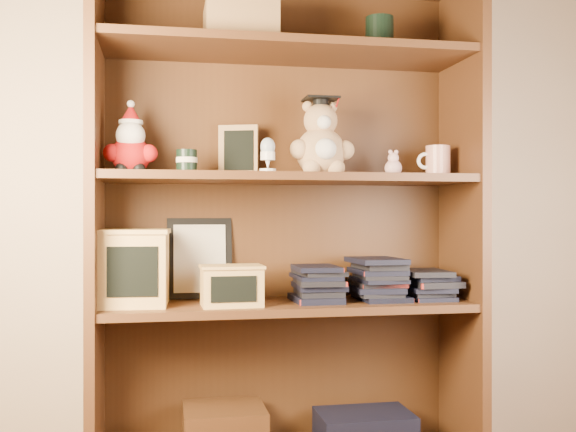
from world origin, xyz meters
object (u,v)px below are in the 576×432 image
Objects in this scene: grad_teddy_bear at (321,145)px; teacher_mug at (437,161)px; bookcase at (284,229)px; treats_box at (134,267)px.

grad_teddy_bear reaches higher than teacher_mug.
grad_teddy_bear is at bearing -178.89° from teacher_mug.
bookcase reaches higher than teacher_mug.
bookcase is 0.55m from teacher_mug.
bookcase is 6.98× the size of treats_box.
bookcase is at bearing 6.26° from treats_box.
grad_teddy_bear is 0.40m from teacher_mug.
treats_box is (-0.58, 0.01, -0.38)m from grad_teddy_bear.
grad_teddy_bear reaches higher than treats_box.
treats_box is (-0.47, -0.05, -0.11)m from bookcase.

